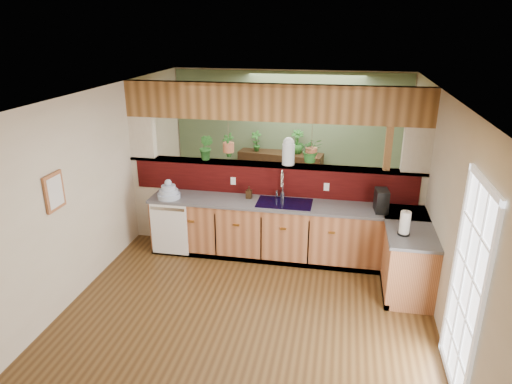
% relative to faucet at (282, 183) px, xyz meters
% --- Properties ---
extents(ground, '(4.60, 7.00, 0.01)m').
position_rel_faucet_xyz_m(ground, '(-0.19, -1.13, -1.16)').
color(ground, '#4D3317').
rests_on(ground, ground).
extents(ceiling, '(4.60, 7.00, 0.01)m').
position_rel_faucet_xyz_m(ceiling, '(-0.19, -1.13, 1.44)').
color(ceiling, brown).
rests_on(ceiling, ground).
extents(wall_back, '(4.60, 0.02, 2.60)m').
position_rel_faucet_xyz_m(wall_back, '(-0.19, 2.37, 0.14)').
color(wall_back, beige).
rests_on(wall_back, ground).
extents(wall_left, '(0.02, 7.00, 2.60)m').
position_rel_faucet_xyz_m(wall_left, '(-2.49, -1.13, 0.14)').
color(wall_left, beige).
rests_on(wall_left, ground).
extents(wall_right, '(0.02, 7.00, 2.60)m').
position_rel_faucet_xyz_m(wall_right, '(2.11, -1.13, 0.14)').
color(wall_right, beige).
rests_on(wall_right, ground).
extents(pass_through_partition, '(4.60, 0.21, 2.60)m').
position_rel_faucet_xyz_m(pass_through_partition, '(-0.16, 0.22, 0.03)').
color(pass_through_partition, beige).
rests_on(pass_through_partition, ground).
extents(pass_through_ledge, '(4.60, 0.21, 0.04)m').
position_rel_faucet_xyz_m(pass_through_ledge, '(-0.19, 0.22, 0.21)').
color(pass_through_ledge, brown).
rests_on(pass_through_ledge, ground).
extents(header_beam, '(4.60, 0.15, 0.55)m').
position_rel_faucet_xyz_m(header_beam, '(-0.19, 0.22, 1.17)').
color(header_beam, brown).
rests_on(header_beam, ground).
extents(sage_backwall, '(4.55, 0.02, 2.55)m').
position_rel_faucet_xyz_m(sage_backwall, '(-0.19, 2.35, 0.14)').
color(sage_backwall, '#526847').
rests_on(sage_backwall, ground).
extents(countertop, '(4.14, 1.52, 0.90)m').
position_rel_faucet_xyz_m(countertop, '(0.65, -0.26, -0.71)').
color(countertop, brown).
rests_on(countertop, ground).
extents(dishwasher, '(0.58, 0.03, 0.82)m').
position_rel_faucet_xyz_m(dishwasher, '(-1.67, -0.47, -0.70)').
color(dishwasher, white).
rests_on(dishwasher, ground).
extents(navy_sink, '(0.82, 0.50, 0.18)m').
position_rel_faucet_xyz_m(navy_sink, '(0.06, -0.15, -0.33)').
color(navy_sink, black).
rests_on(navy_sink, countertop).
extents(french_door, '(0.06, 1.02, 2.16)m').
position_rel_faucet_xyz_m(french_door, '(2.08, -2.43, -0.11)').
color(french_door, white).
rests_on(french_door, ground).
extents(framed_print, '(0.04, 0.35, 0.45)m').
position_rel_faucet_xyz_m(framed_print, '(-2.46, -1.93, 0.39)').
color(framed_print, brown).
rests_on(framed_print, wall_left).
extents(faucet, '(0.21, 0.21, 0.48)m').
position_rel_faucet_xyz_m(faucet, '(0.00, 0.00, 0.00)').
color(faucet, '#B7B7B2').
rests_on(faucet, countertop).
extents(dish_stack, '(0.35, 0.35, 0.30)m').
position_rel_faucet_xyz_m(dish_stack, '(-1.71, -0.28, -0.16)').
color(dish_stack, '#A4B7D5').
rests_on(dish_stack, countertop).
extents(soap_dispenser, '(0.09, 0.09, 0.19)m').
position_rel_faucet_xyz_m(soap_dispenser, '(-0.50, -0.05, -0.16)').
color(soap_dispenser, '#3A2715').
rests_on(soap_dispenser, countertop).
extents(coffee_maker, '(0.17, 0.29, 0.32)m').
position_rel_faucet_xyz_m(coffee_maker, '(1.45, -0.22, -0.11)').
color(coffee_maker, black).
rests_on(coffee_maker, countertop).
extents(paper_towel, '(0.16, 0.16, 0.33)m').
position_rel_faucet_xyz_m(paper_towel, '(1.69, -0.94, -0.10)').
color(paper_towel, black).
rests_on(paper_towel, countertop).
extents(glass_jar, '(0.19, 0.19, 0.43)m').
position_rel_faucet_xyz_m(glass_jar, '(0.06, 0.22, 0.45)').
color(glass_jar, silver).
rests_on(glass_jar, pass_through_ledge).
extents(ledge_plant_left, '(0.27, 0.24, 0.41)m').
position_rel_faucet_xyz_m(ledge_plant_left, '(-1.24, 0.22, 0.44)').
color(ledge_plant_left, '#22591F').
rests_on(ledge_plant_left, pass_through_ledge).
extents(hanging_plant_a, '(0.23, 0.20, 0.51)m').
position_rel_faucet_xyz_m(hanging_plant_a, '(-0.88, 0.22, 0.61)').
color(hanging_plant_a, brown).
rests_on(hanging_plant_a, header_beam).
extents(hanging_plant_b, '(0.37, 0.33, 0.53)m').
position_rel_faucet_xyz_m(hanging_plant_b, '(0.40, 0.22, 0.64)').
color(hanging_plant_b, brown).
rests_on(hanging_plant_b, header_beam).
extents(shelving_console, '(1.68, 0.65, 1.09)m').
position_rel_faucet_xyz_m(shelving_console, '(-0.32, 2.12, -0.66)').
color(shelving_console, black).
rests_on(shelving_console, ground).
extents(shelf_plant_a, '(0.24, 0.19, 0.41)m').
position_rel_faucet_xyz_m(shelf_plant_a, '(-0.80, 2.12, 0.09)').
color(shelf_plant_a, '#22591F').
rests_on(shelf_plant_a, shelving_console).
extents(shelf_plant_b, '(0.28, 0.28, 0.45)m').
position_rel_faucet_xyz_m(shelf_plant_b, '(-0.00, 2.12, 0.12)').
color(shelf_plant_b, '#22591F').
rests_on(shelf_plant_b, shelving_console).
extents(floor_plant, '(0.79, 0.70, 0.84)m').
position_rel_faucet_xyz_m(floor_plant, '(0.35, 1.30, -0.74)').
color(floor_plant, '#22591F').
rests_on(floor_plant, ground).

